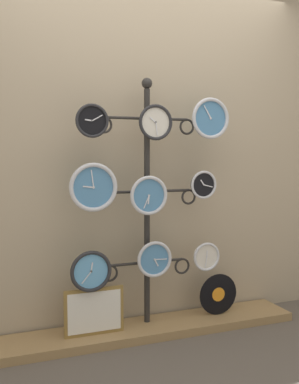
% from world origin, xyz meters
% --- Properties ---
extents(ground_plane, '(12.00, 12.00, 0.00)m').
position_xyz_m(ground_plane, '(0.00, 0.00, 0.00)').
color(ground_plane, brown).
extents(shop_wall, '(4.40, 0.04, 2.80)m').
position_xyz_m(shop_wall, '(0.00, 0.57, 1.40)').
color(shop_wall, tan).
rests_on(shop_wall, ground_plane).
extents(low_shelf, '(2.20, 0.36, 0.06)m').
position_xyz_m(low_shelf, '(0.00, 0.35, 0.03)').
color(low_shelf, '#9E7A4C').
rests_on(low_shelf, ground_plane).
extents(display_stand, '(0.77, 0.40, 1.80)m').
position_xyz_m(display_stand, '(-0.00, 0.41, 0.62)').
color(display_stand, '#282623').
rests_on(display_stand, ground_plane).
extents(clock_top_left, '(0.22, 0.04, 0.22)m').
position_xyz_m(clock_top_left, '(-0.42, 0.31, 1.49)').
color(clock_top_left, black).
extents(clock_top_center, '(0.25, 0.04, 0.25)m').
position_xyz_m(clock_top_center, '(0.03, 0.32, 1.49)').
color(clock_top_center, silver).
extents(clock_top_right, '(0.30, 0.04, 0.30)m').
position_xyz_m(clock_top_right, '(0.45, 0.31, 1.53)').
color(clock_top_right, '#4C84B2').
extents(clock_middle_left, '(0.33, 0.04, 0.33)m').
position_xyz_m(clock_middle_left, '(-0.41, 0.32, 1.06)').
color(clock_middle_left, '#4C84B2').
extents(clock_middle_center, '(0.27, 0.04, 0.27)m').
position_xyz_m(clock_middle_center, '(-0.03, 0.30, 0.99)').
color(clock_middle_center, '#4C84B2').
extents(clock_middle_right, '(0.21, 0.04, 0.21)m').
position_xyz_m(clock_middle_right, '(0.41, 0.34, 1.05)').
color(clock_middle_right, black).
extents(clock_bottom_left, '(0.28, 0.04, 0.28)m').
position_xyz_m(clock_bottom_left, '(-0.44, 0.29, 0.50)').
color(clock_bottom_left, '#60A8DB').
extents(clock_bottom_center, '(0.26, 0.04, 0.26)m').
position_xyz_m(clock_bottom_center, '(0.02, 0.33, 0.54)').
color(clock_bottom_center, '#4C84B2').
extents(clock_bottom_right, '(0.21, 0.04, 0.21)m').
position_xyz_m(clock_bottom_right, '(0.44, 0.34, 0.52)').
color(clock_bottom_right, silver).
extents(vinyl_record, '(0.31, 0.01, 0.31)m').
position_xyz_m(vinyl_record, '(0.55, 0.35, 0.22)').
color(vinyl_record, black).
rests_on(vinyl_record, low_shelf).
extents(picture_frame, '(0.41, 0.02, 0.32)m').
position_xyz_m(picture_frame, '(-0.42, 0.32, 0.22)').
color(picture_frame, olive).
rests_on(picture_frame, low_shelf).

